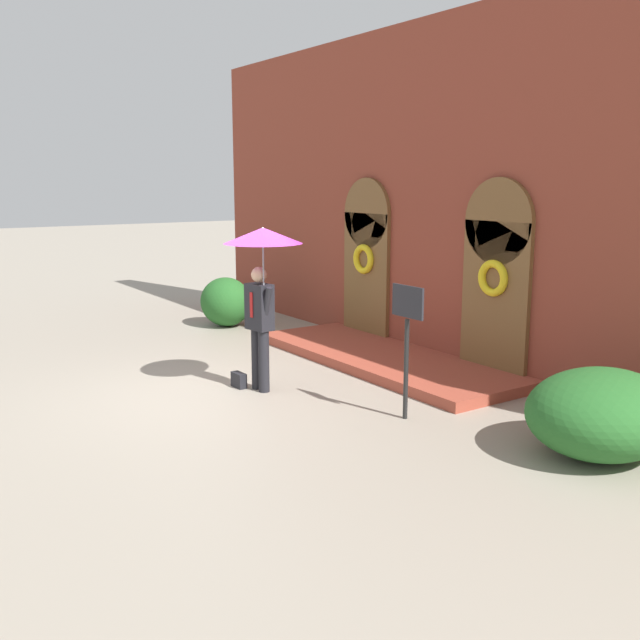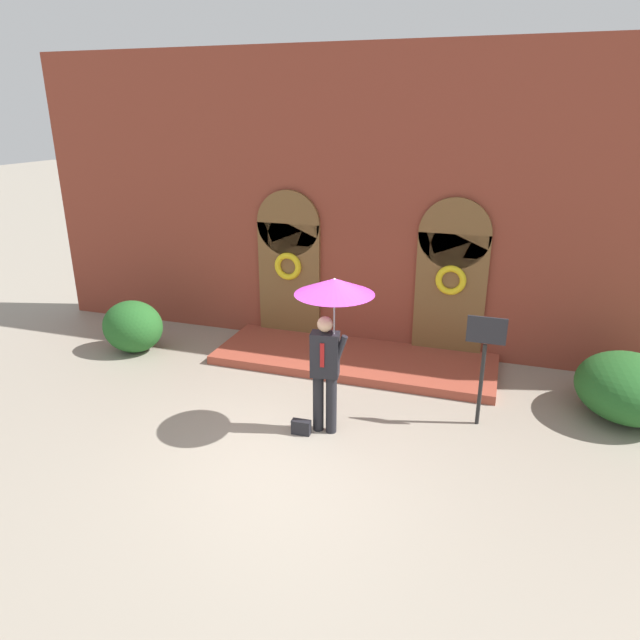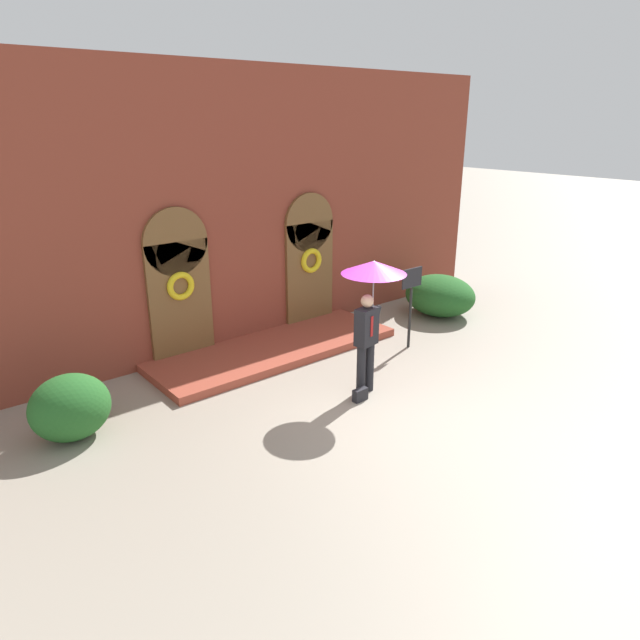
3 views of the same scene
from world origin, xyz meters
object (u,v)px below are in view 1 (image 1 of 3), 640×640
Objects in this scene: handbag at (239,380)px; shrub_right at (602,413)px; shrub_left at (226,302)px; person_with_umbrella at (262,260)px; sign_post at (407,330)px.

shrub_right is (4.60, 2.07, 0.38)m from handbag.
shrub_right is (8.78, 0.17, -0.02)m from shrub_left.
person_with_umbrella is 1.99× the size of shrub_left.
handbag is 0.16× the size of shrub_right.
handbag is at bearing -24.43° from shrub_left.
sign_post is 1.45× the size of shrub_left.
handbag is 0.16× the size of sign_post.
handbag is 0.24× the size of shrub_left.
person_with_umbrella reaches higher than handbag.
sign_post is at bearing 23.99° from person_with_umbrella.
person_with_umbrella is at bearing 25.00° from handbag.
handbag is (-0.40, -0.20, -1.80)m from person_with_umbrella.
handbag is at bearing -155.79° from shrub_right.
person_with_umbrella is 2.36m from sign_post.
shrub_left is at bearing -178.89° from shrub_right.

